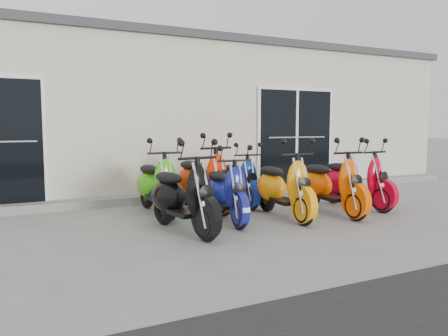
% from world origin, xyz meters
% --- Properties ---
extents(ground, '(80.00, 80.00, 0.00)m').
position_xyz_m(ground, '(0.00, 0.00, 0.00)').
color(ground, gray).
rests_on(ground, ground).
extents(building, '(14.00, 6.00, 3.20)m').
position_xyz_m(building, '(0.00, 5.20, 1.60)').
color(building, beige).
rests_on(building, ground).
extents(roof_cap, '(14.20, 6.20, 0.16)m').
position_xyz_m(roof_cap, '(0.00, 5.20, 3.28)').
color(roof_cap, '#3F3F42').
rests_on(roof_cap, building).
extents(front_step, '(14.00, 0.40, 0.15)m').
position_xyz_m(front_step, '(0.00, 2.02, 0.07)').
color(front_step, gray).
rests_on(front_step, ground).
extents(door_left, '(1.07, 0.08, 2.22)m').
position_xyz_m(door_left, '(-3.20, 2.17, 1.26)').
color(door_left, black).
rests_on(door_left, front_step).
extents(door_right, '(2.02, 0.08, 2.22)m').
position_xyz_m(door_right, '(2.60, 2.17, 1.26)').
color(door_right, black).
rests_on(door_right, front_step).
extents(scooter_front_black, '(0.91, 1.85, 1.31)m').
position_xyz_m(scooter_front_black, '(-1.16, -0.45, 0.65)').
color(scooter_front_black, black).
rests_on(scooter_front_black, ground).
extents(scooter_front_blue, '(0.75, 1.67, 1.20)m').
position_xyz_m(scooter_front_blue, '(-0.33, -0.12, 0.60)').
color(scooter_front_blue, navy).
rests_on(scooter_front_blue, ground).
extents(scooter_front_orange_a, '(0.74, 1.78, 1.29)m').
position_xyz_m(scooter_front_orange_a, '(0.61, -0.28, 0.64)').
color(scooter_front_orange_a, '#FF9908').
rests_on(scooter_front_orange_a, ground).
extents(scooter_front_orange_b, '(0.67, 1.76, 1.29)m').
position_xyz_m(scooter_front_orange_b, '(1.49, -0.38, 0.65)').
color(scooter_front_orange_b, '#FD5100').
rests_on(scooter_front_orange_b, ground).
extents(scooter_front_red, '(0.81, 1.76, 1.26)m').
position_xyz_m(scooter_front_red, '(2.27, -0.13, 0.63)').
color(scooter_front_red, '#BF011E').
rests_on(scooter_front_red, ground).
extents(scooter_back_green, '(0.68, 1.76, 1.29)m').
position_xyz_m(scooter_back_green, '(-1.09, 0.93, 0.64)').
color(scooter_back_green, '#43BB12').
rests_on(scooter_back_green, ground).
extents(scooter_back_red, '(0.91, 1.92, 1.36)m').
position_xyz_m(scooter_back_red, '(-0.27, 0.88, 0.68)').
color(scooter_back_red, red).
rests_on(scooter_back_red, ground).
extents(scooter_back_blue, '(0.72, 1.64, 1.18)m').
position_xyz_m(scooter_back_blue, '(0.51, 1.00, 0.59)').
color(scooter_back_blue, navy).
rests_on(scooter_back_blue, ground).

